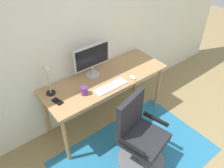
# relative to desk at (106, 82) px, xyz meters

# --- Properties ---
(wall_back) EXTENTS (6.00, 0.10, 2.60)m
(wall_back) POSITION_rel_desk_xyz_m (-0.25, 0.38, 0.61)
(wall_back) COLOR silver
(wall_back) RESTS_ON ground
(area_rug) EXTENTS (1.91, 1.25, 0.01)m
(area_rug) POSITION_rel_desk_xyz_m (-0.11, -0.73, -0.69)
(area_rug) COLOR teal
(area_rug) RESTS_ON ground
(desk) EXTENTS (1.68, 0.61, 0.77)m
(desk) POSITION_rel_desk_xyz_m (0.00, 0.00, 0.00)
(desk) COLOR tan
(desk) RESTS_ON ground
(monitor) EXTENTS (0.51, 0.18, 0.43)m
(monitor) POSITION_rel_desk_xyz_m (-0.09, 0.16, 0.33)
(monitor) COLOR #B2B2B7
(monitor) RESTS_ON desk
(keyboard) EXTENTS (0.43, 0.13, 0.02)m
(keyboard) POSITION_rel_desk_xyz_m (-0.07, -0.19, 0.08)
(keyboard) COLOR white
(keyboard) RESTS_ON desk
(computer_mouse) EXTENTS (0.06, 0.10, 0.03)m
(computer_mouse) POSITION_rel_desk_xyz_m (0.26, -0.22, 0.09)
(computer_mouse) COLOR white
(computer_mouse) RESTS_ON desk
(coffee_cup) EXTENTS (0.08, 0.08, 0.10)m
(coffee_cup) POSITION_rel_desk_xyz_m (-0.39, -0.10, 0.12)
(coffee_cup) COLOR #662F81
(coffee_cup) RESTS_ON desk
(cell_phone) EXTENTS (0.10, 0.15, 0.01)m
(cell_phone) POSITION_rel_desk_xyz_m (-0.70, -0.02, 0.08)
(cell_phone) COLOR black
(cell_phone) RESTS_ON desk
(desk_lamp) EXTENTS (0.11, 0.11, 0.41)m
(desk_lamp) POSITION_rel_desk_xyz_m (-0.70, 0.15, 0.34)
(desk_lamp) COLOR black
(desk_lamp) RESTS_ON desk
(office_chair) EXTENTS (0.60, 0.57, 0.95)m
(office_chair) POSITION_rel_desk_xyz_m (-0.12, -0.78, -0.33)
(office_chair) COLOR slate
(office_chair) RESTS_ON ground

